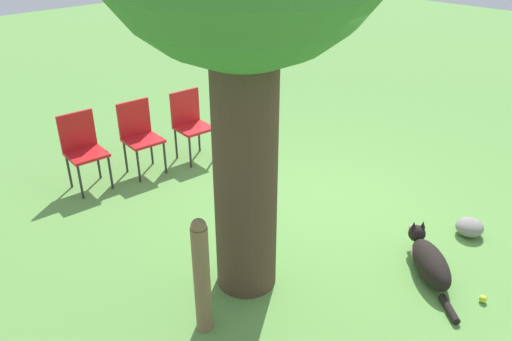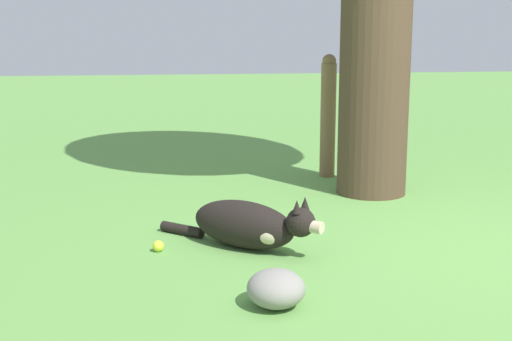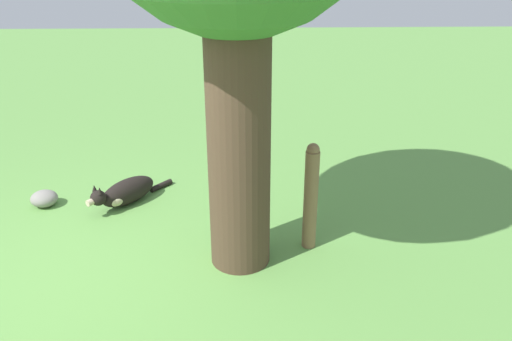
# 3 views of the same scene
# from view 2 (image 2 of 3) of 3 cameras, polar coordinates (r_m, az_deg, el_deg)

# --- Properties ---
(ground_plane) EXTENTS (30.00, 30.00, 0.00)m
(ground_plane) POSITION_cam_2_polar(r_m,az_deg,el_deg) (4.74, 17.05, -5.16)
(ground_plane) COLOR #609947
(dog) EXTENTS (0.93, 0.82, 0.36)m
(dog) POSITION_cam_2_polar(r_m,az_deg,el_deg) (4.28, -0.47, -4.38)
(dog) COLOR black
(dog) RESTS_ON ground_plane
(fence_post) EXTENTS (0.13, 0.13, 1.07)m
(fence_post) POSITION_cam_2_polar(r_m,az_deg,el_deg) (6.27, 5.79, 4.41)
(fence_post) COLOR #846647
(fence_post) RESTS_ON ground_plane
(tennis_ball) EXTENTS (0.07, 0.07, 0.07)m
(tennis_ball) POSITION_cam_2_polar(r_m,az_deg,el_deg) (4.30, -7.83, -6.01)
(tennis_ball) COLOR #CCE033
(tennis_ball) RESTS_ON ground_plane
(garden_rock) EXTENTS (0.28, 0.30, 0.18)m
(garden_rock) POSITION_cam_2_polar(r_m,az_deg,el_deg) (3.45, 1.61, -9.42)
(garden_rock) COLOR gray
(garden_rock) RESTS_ON ground_plane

